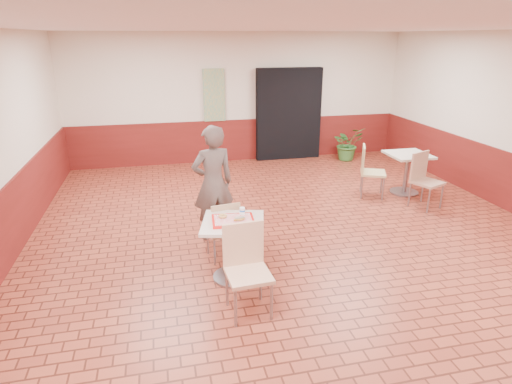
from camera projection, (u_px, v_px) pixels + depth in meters
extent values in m
cube|color=maroon|center=(306.00, 252.00, 6.08)|extent=(8.00, 10.00, 0.01)
cube|color=white|center=(316.00, 26.00, 5.05)|extent=(8.00, 10.00, 0.01)
cube|color=beige|center=(239.00, 99.00, 10.14)|extent=(8.00, 0.01, 3.00)
cube|color=#5F1612|center=(240.00, 140.00, 10.46)|extent=(8.00, 0.04, 1.00)
cube|color=black|center=(289.00, 114.00, 10.42)|extent=(1.60, 0.22, 2.20)
cube|color=gray|center=(214.00, 95.00, 9.92)|extent=(0.50, 0.03, 1.20)
cube|color=beige|center=(233.00, 223.00, 5.18)|extent=(0.74, 0.74, 0.04)
cylinder|color=gray|center=(234.00, 252.00, 5.32)|extent=(0.08, 0.08, 0.74)
cylinder|color=gray|center=(234.00, 276.00, 5.44)|extent=(0.53, 0.53, 0.03)
cube|color=#DCA984|center=(248.00, 275.00, 4.60)|extent=(0.49, 0.49, 0.04)
cube|color=#DCA984|center=(243.00, 244.00, 4.69)|extent=(0.46, 0.06, 0.51)
cylinder|color=gray|center=(236.00, 308.00, 4.45)|extent=(0.03, 0.03, 0.45)
cylinder|color=gray|center=(271.00, 302.00, 4.56)|extent=(0.03, 0.03, 0.45)
cylinder|color=gray|center=(227.00, 288.00, 4.81)|extent=(0.03, 0.03, 0.45)
cylinder|color=gray|center=(260.00, 282.00, 4.92)|extent=(0.03, 0.03, 0.45)
cube|color=tan|center=(222.00, 231.00, 5.81)|extent=(0.45, 0.45, 0.04)
cube|color=tan|center=(226.00, 220.00, 5.58)|extent=(0.39, 0.09, 0.43)
cylinder|color=gray|center=(231.00, 238.00, 6.09)|extent=(0.03, 0.03, 0.38)
cylinder|color=gray|center=(208.00, 241.00, 5.97)|extent=(0.03, 0.03, 0.38)
cylinder|color=gray|center=(238.00, 248.00, 5.80)|extent=(0.03, 0.03, 0.38)
cylinder|color=gray|center=(215.00, 252.00, 5.68)|extent=(0.03, 0.03, 0.38)
imported|color=brown|center=(213.00, 183.00, 6.25)|extent=(0.71, 0.54, 1.73)
cube|color=red|center=(233.00, 220.00, 5.17)|extent=(0.50, 0.39, 0.03)
cube|color=#E18585|center=(233.00, 219.00, 5.17)|extent=(0.45, 0.34, 0.00)
torus|color=tan|center=(223.00, 216.00, 5.22)|extent=(0.12, 0.12, 0.03)
ellipsoid|color=#BD8537|center=(240.00, 219.00, 5.13)|extent=(0.14, 0.08, 0.04)
cube|color=beige|center=(240.00, 217.00, 5.12)|extent=(0.13, 0.07, 0.01)
ellipsoid|color=#B66519|center=(235.00, 220.00, 5.11)|extent=(0.03, 0.03, 0.02)
cylinder|color=white|center=(242.00, 211.00, 5.30)|extent=(0.07, 0.07, 0.09)
cylinder|color=blue|center=(242.00, 211.00, 5.30)|extent=(0.07, 0.07, 0.02)
cube|color=beige|center=(409.00, 155.00, 8.13)|extent=(0.75, 0.75, 0.04)
cylinder|color=gray|center=(406.00, 175.00, 8.27)|extent=(0.08, 0.08, 0.75)
cylinder|color=gray|center=(404.00, 192.00, 8.39)|extent=(0.54, 0.54, 0.03)
cube|color=tan|center=(373.00, 173.00, 8.07)|extent=(0.60, 0.60, 0.04)
cube|color=tan|center=(363.00, 159.00, 8.02)|extent=(0.22, 0.42, 0.49)
cylinder|color=gray|center=(383.00, 189.00, 7.94)|extent=(0.03, 0.03, 0.44)
cylinder|color=gray|center=(382.00, 182.00, 8.30)|extent=(0.03, 0.03, 0.44)
cylinder|color=gray|center=(362.00, 188.00, 8.02)|extent=(0.03, 0.03, 0.44)
cylinder|color=gray|center=(361.00, 181.00, 8.37)|extent=(0.03, 0.03, 0.44)
cube|color=tan|center=(427.00, 183.00, 7.54)|extent=(0.59, 0.59, 0.04)
cube|color=tan|center=(419.00, 165.00, 7.60)|extent=(0.43, 0.20, 0.49)
cylinder|color=gray|center=(429.00, 201.00, 7.37)|extent=(0.03, 0.03, 0.44)
cylinder|color=gray|center=(442.00, 196.00, 7.58)|extent=(0.03, 0.03, 0.44)
cylinder|color=gray|center=(410.00, 195.00, 7.67)|extent=(0.03, 0.03, 0.44)
cylinder|color=gray|center=(423.00, 190.00, 7.87)|extent=(0.03, 0.03, 0.44)
imported|color=#346D2B|center=(347.00, 144.00, 10.51)|extent=(0.87, 0.80, 0.82)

